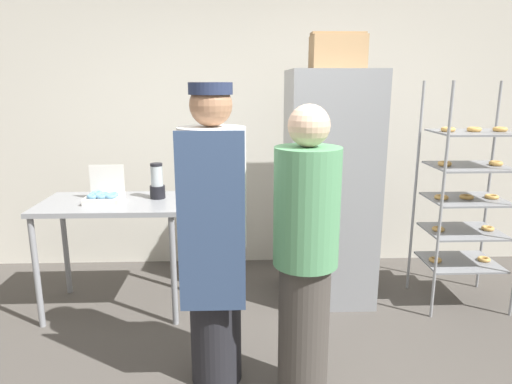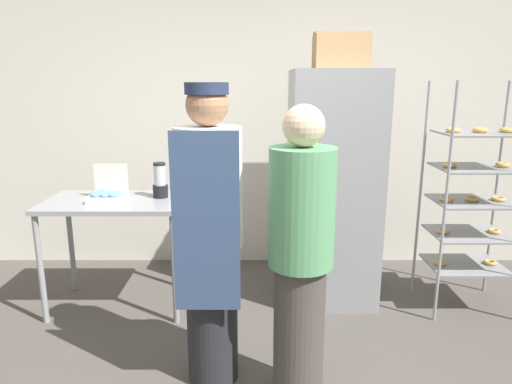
{
  "view_description": "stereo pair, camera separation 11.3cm",
  "coord_description": "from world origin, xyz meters",
  "px_view_note": "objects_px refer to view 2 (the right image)",
  "views": [
    {
      "loc": [
        -0.1,
        -1.98,
        1.75
      ],
      "look_at": [
        0.01,
        0.74,
        1.09
      ],
      "focal_mm": 32.0,
      "sensor_mm": 36.0,
      "label": 1
    },
    {
      "loc": [
        0.02,
        -1.98,
        1.75
      ],
      "look_at": [
        0.01,
        0.74,
        1.09
      ],
      "focal_mm": 32.0,
      "sensor_mm": 36.0,
      "label": 2
    }
  ],
  "objects_px": {
    "blender_pitcher": "(162,182)",
    "baking_rack": "(474,199)",
    "refrigerator": "(334,188)",
    "cardboard_storage_box": "(343,51)",
    "person_baker": "(212,235)",
    "person_customer": "(302,257)",
    "donut_box": "(109,195)"
  },
  "relations": [
    {
      "from": "baking_rack",
      "to": "person_baker",
      "type": "relative_size",
      "value": 1.01
    },
    {
      "from": "refrigerator",
      "to": "baking_rack",
      "type": "bearing_deg",
      "value": -10.13
    },
    {
      "from": "person_baker",
      "to": "donut_box",
      "type": "bearing_deg",
      "value": 133.9
    },
    {
      "from": "baking_rack",
      "to": "donut_box",
      "type": "distance_m",
      "value": 2.78
    },
    {
      "from": "refrigerator",
      "to": "person_customer",
      "type": "height_order",
      "value": "refrigerator"
    },
    {
      "from": "cardboard_storage_box",
      "to": "person_baker",
      "type": "xyz_separation_m",
      "value": [
        -0.88,
        -1.06,
        -1.06
      ]
    },
    {
      "from": "donut_box",
      "to": "blender_pitcher",
      "type": "relative_size",
      "value": 0.97
    },
    {
      "from": "blender_pitcher",
      "to": "baking_rack",
      "type": "bearing_deg",
      "value": -2.04
    },
    {
      "from": "baking_rack",
      "to": "person_baker",
      "type": "distance_m",
      "value": 2.13
    },
    {
      "from": "donut_box",
      "to": "person_baker",
      "type": "height_order",
      "value": "person_baker"
    },
    {
      "from": "cardboard_storage_box",
      "to": "person_baker",
      "type": "height_order",
      "value": "cardboard_storage_box"
    },
    {
      "from": "person_baker",
      "to": "baking_rack",
      "type": "bearing_deg",
      "value": 25.89
    },
    {
      "from": "baking_rack",
      "to": "person_customer",
      "type": "height_order",
      "value": "baking_rack"
    },
    {
      "from": "baking_rack",
      "to": "person_customer",
      "type": "distance_m",
      "value": 1.79
    },
    {
      "from": "person_baker",
      "to": "person_customer",
      "type": "distance_m",
      "value": 0.53
    },
    {
      "from": "refrigerator",
      "to": "donut_box",
      "type": "bearing_deg",
      "value": -172.93
    },
    {
      "from": "blender_pitcher",
      "to": "person_customer",
      "type": "relative_size",
      "value": 0.17
    },
    {
      "from": "donut_box",
      "to": "person_baker",
      "type": "distance_m",
      "value": 1.25
    },
    {
      "from": "blender_pitcher",
      "to": "donut_box",
      "type": "bearing_deg",
      "value": -163.14
    },
    {
      "from": "baking_rack",
      "to": "person_baker",
      "type": "height_order",
      "value": "baking_rack"
    },
    {
      "from": "refrigerator",
      "to": "person_baker",
      "type": "height_order",
      "value": "refrigerator"
    },
    {
      "from": "cardboard_storage_box",
      "to": "person_customer",
      "type": "distance_m",
      "value": 1.71
    },
    {
      "from": "baking_rack",
      "to": "blender_pitcher",
      "type": "bearing_deg",
      "value": 177.96
    },
    {
      "from": "person_baker",
      "to": "person_customer",
      "type": "xyz_separation_m",
      "value": [
        0.5,
        -0.16,
        -0.07
      ]
    },
    {
      "from": "cardboard_storage_box",
      "to": "person_baker",
      "type": "distance_m",
      "value": 1.74
    },
    {
      "from": "baking_rack",
      "to": "donut_box",
      "type": "relative_size",
      "value": 6.6
    },
    {
      "from": "blender_pitcher",
      "to": "person_baker",
      "type": "height_order",
      "value": "person_baker"
    },
    {
      "from": "person_baker",
      "to": "refrigerator",
      "type": "bearing_deg",
      "value": 51.97
    },
    {
      "from": "refrigerator",
      "to": "cardboard_storage_box",
      "type": "xyz_separation_m",
      "value": [
        0.01,
        -0.06,
        1.05
      ]
    },
    {
      "from": "refrigerator",
      "to": "blender_pitcher",
      "type": "relative_size",
      "value": 6.72
    },
    {
      "from": "refrigerator",
      "to": "person_baker",
      "type": "xyz_separation_m",
      "value": [
        -0.87,
        -1.12,
        -0.01
      ]
    },
    {
      "from": "baking_rack",
      "to": "refrigerator",
      "type": "bearing_deg",
      "value": 169.87
    }
  ]
}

